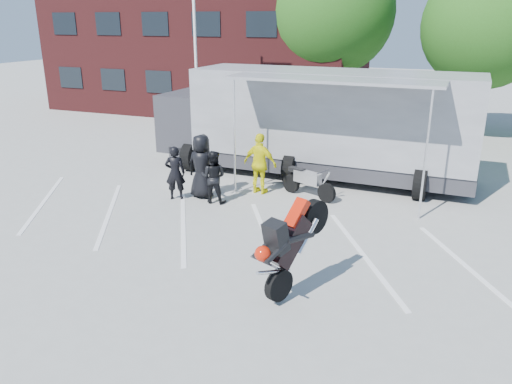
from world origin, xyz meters
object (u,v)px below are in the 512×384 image
Objects in this scene: stunt_bike_rider at (303,290)px; spectator_hivis at (260,164)px; spectator_leather_c at (213,177)px; flagpole at (200,24)px; tree_left at (333,12)px; transporter_truck at (315,176)px; spectator_leather_a at (202,166)px; tree_mid at (486,26)px; spectator_leather_b at (175,173)px; parked_motorcycle at (308,197)px.

spectator_hivis is at bearing 142.88° from stunt_bike_rider.
stunt_bike_rider is at bearing 127.75° from spectator_leather_c.
tree_left is at bearing 54.72° from flagpole.
flagpole reaches higher than transporter_truck.
spectator_leather_a is 1.24× the size of spectator_leather_c.
tree_mid is 14.67m from spectator_leather_a.
flagpole is 4.17× the size of spectator_hivis.
spectator_leather_b is at bearing 41.66° from spectator_hivis.
tree_left is 12.68m from spectator_hivis.
parked_motorcycle is 0.93× the size of stunt_bike_rider.
spectator_leather_c is (4.02, -7.09, -4.26)m from flagpole.
stunt_bike_rider is (-3.23, -16.07, -4.94)m from tree_mid.
tree_mid is at bearing -112.22° from spectator_hivis.
spectator_leather_b is at bearing 35.52° from spectator_leather_a.
tree_left reaches higher than spectator_leather_b.
flagpole reaches higher than spectator_leather_b.
spectator_hivis is (5.00, -5.79, -4.09)m from flagpole.
spectator_leather_c is (-0.22, -13.09, -4.77)m from tree_left.
spectator_hivis is (0.76, -11.79, -4.61)m from tree_left.
spectator_leather_c is (-2.51, -1.49, 0.80)m from parked_motorcycle.
parked_motorcycle is 4.15m from spectator_leather_b.
spectator_hivis is (1.51, 1.02, -0.03)m from spectator_leather_a.
spectator_leather_a is (-7.75, -11.81, -3.96)m from tree_mid.
spectator_leather_a is (-3.04, -1.21, 0.99)m from parked_motorcycle.
tree_mid reaches higher than parked_motorcycle.
stunt_bike_rider is at bearing 127.48° from spectator_hivis.
spectator_leather_c is 0.83× the size of spectator_hivis.
spectator_leather_b is (2.82, -7.25, -4.22)m from flagpole.
spectator_leather_c is 1.64m from spectator_hivis.
tree_mid is at bearing -8.13° from tree_left.
tree_left is 11.05m from transporter_truck.
spectator_hivis reaches higher than stunt_bike_rider.
parked_motorcycle is 1.20× the size of spectator_leather_b.
flagpole reaches higher than tree_mid.
flagpole is 14.57m from stunt_bike_rider.
spectator_leather_a reaches higher than stunt_bike_rider.
spectator_leather_b is at bearing 0.30° from spectator_leather_c.
spectator_leather_c is (1.20, 0.16, -0.03)m from spectator_leather_b.
tree_mid is (11.24, 5.00, -0.11)m from flagpole.
tree_left is at bearing -98.26° from spectator_leather_c.
tree_left reaches higher than stunt_bike_rider.
stunt_bike_rider is at bearing -74.99° from transporter_truck.
tree_left is at bearing -117.57° from spectator_leather_b.
tree_left is 4.03× the size of stunt_bike_rider.
tree_left is 7.10m from tree_mid.
tree_mid is at bearing 101.87° from stunt_bike_rider.
tree_left is 13.62m from spectator_leather_a.
spectator_leather_a reaches higher than parked_motorcycle.
spectator_leather_c is at bearing -118.12° from transporter_truck.
spectator_hivis is at bearing -86.32° from tree_left.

